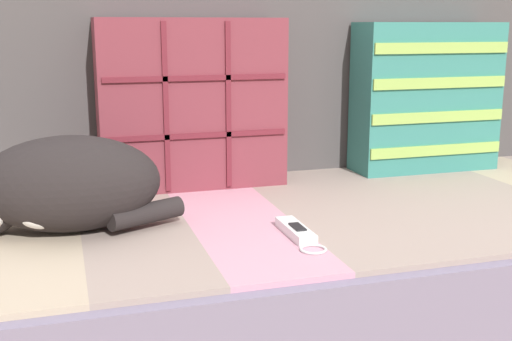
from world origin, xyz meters
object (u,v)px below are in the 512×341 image
game_remote_far (297,232)px  throw_pillow_striped (426,97)px  throw_pillow_quilted (192,104)px  couch (316,292)px  sleeping_cat (62,187)px

game_remote_far → throw_pillow_striped: bearing=39.7°
throw_pillow_striped → throw_pillow_quilted: bearing=180.0°
couch → throw_pillow_striped: size_ratio=5.03×
throw_pillow_quilted → game_remote_far: bearing=-76.7°
couch → game_remote_far: (-0.13, -0.21, 0.23)m
sleeping_cat → game_remote_far: sleeping_cat is taller
couch → sleeping_cat: bearing=-174.7°
couch → game_remote_far: 0.34m
throw_pillow_striped → sleeping_cat: size_ratio=0.95×
throw_pillow_striped → game_remote_far: (-0.54, -0.45, -0.19)m
game_remote_far → couch: bearing=58.7°
couch → throw_pillow_quilted: 0.54m
couch → throw_pillow_quilted: bearing=135.4°
sleeping_cat → throw_pillow_quilted: bearing=42.2°
sleeping_cat → game_remote_far: size_ratio=2.28×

